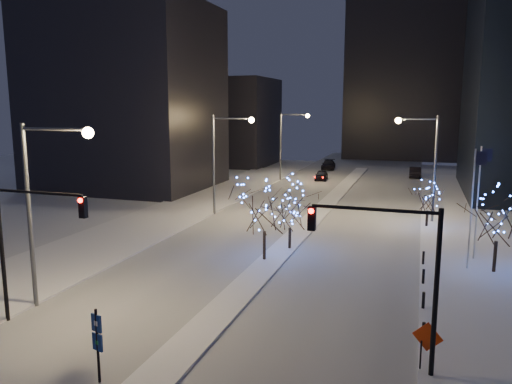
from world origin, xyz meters
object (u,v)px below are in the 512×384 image
at_px(car_near, 321,175).
at_px(holiday_tree_plaza_far, 428,198).
at_px(construction_sign, 427,341).
at_px(street_lamp_w_mid, 223,151).
at_px(car_mid, 415,172).
at_px(car_far, 328,165).
at_px(wayfinding_sign, 97,338).
at_px(street_lamp_w_near, 44,191).
at_px(street_lamp_w_far, 288,137).
at_px(street_lamp_east, 425,154).
at_px(traffic_signal_west, 25,233).
at_px(holiday_tree_median_near, 264,207).
at_px(holiday_tree_plaza_near, 498,216).
at_px(traffic_signal_east, 396,261).
at_px(holiday_tree_median_far, 290,208).

xyz_separation_m(car_near, holiday_tree_plaza_far, (14.74, -26.36, 1.95)).
bearing_deg(construction_sign, holiday_tree_plaza_far, 105.75).
bearing_deg(street_lamp_w_mid, car_mid, 62.72).
xyz_separation_m(car_far, wayfinding_sign, (3.57, -71.06, 1.09)).
bearing_deg(street_lamp_w_near, construction_sign, -1.91).
relative_size(street_lamp_w_near, car_far, 1.81).
xyz_separation_m(street_lamp_w_far, car_near, (4.70, 2.21, -5.77)).
distance_m(street_lamp_east, holiday_tree_plaza_far, 4.36).
bearing_deg(traffic_signal_west, street_lamp_w_mid, 91.06).
bearing_deg(holiday_tree_plaza_far, wayfinding_sign, -111.75).
distance_m(street_lamp_east, construction_sign, 29.09).
distance_m(holiday_tree_median_near, holiday_tree_plaza_far, 17.99).
xyz_separation_m(street_lamp_w_mid, holiday_tree_plaza_far, (19.44, 0.85, -3.82)).
bearing_deg(car_mid, traffic_signal_west, 72.82).
bearing_deg(car_near, construction_sign, -79.24).
xyz_separation_m(car_mid, construction_sign, (1.30, -60.42, 0.58)).
height_order(street_lamp_w_far, holiday_tree_median_near, street_lamp_w_far).
bearing_deg(holiday_tree_plaza_near, car_mid, 96.95).
bearing_deg(holiday_tree_median_near, holiday_tree_plaza_near, 8.10).
bearing_deg(street_lamp_w_mid, construction_sign, -53.12).
relative_size(car_mid, car_far, 0.89).
xyz_separation_m(traffic_signal_west, holiday_tree_plaza_far, (18.94, 27.85, -2.08)).
xyz_separation_m(holiday_tree_median_near, holiday_tree_plaza_near, (15.11, 2.15, -0.04)).
height_order(traffic_signal_east, holiday_tree_plaza_near, traffic_signal_east).
bearing_deg(street_lamp_w_mid, wayfinding_sign, -77.18).
bearing_deg(street_lamp_east, construction_sign, -89.57).
relative_size(holiday_tree_plaza_near, holiday_tree_plaza_far, 1.47).
bearing_deg(wayfinding_sign, car_mid, 96.74).
bearing_deg(street_lamp_w_far, holiday_tree_median_near, -77.59).
height_order(street_lamp_w_mid, traffic_signal_east, street_lamp_w_mid).
bearing_deg(street_lamp_w_mid, street_lamp_east, 8.96).
relative_size(holiday_tree_median_near, wayfinding_sign, 1.94).
bearing_deg(street_lamp_w_mid, holiday_tree_plaza_near, -25.41).
bearing_deg(construction_sign, holiday_tree_median_far, 138.32).
height_order(car_near, holiday_tree_median_far, holiday_tree_median_far).
xyz_separation_m(street_lamp_east, holiday_tree_median_near, (-10.58, -16.33, -2.53)).
xyz_separation_m(traffic_signal_east, wayfinding_sign, (-10.94, -4.48, -2.87)).
bearing_deg(holiday_tree_median_far, street_lamp_east, 53.68).
distance_m(street_lamp_w_far, street_lamp_east, 29.08).
bearing_deg(street_lamp_w_far, holiday_tree_plaza_far, -51.17).
distance_m(traffic_signal_east, holiday_tree_median_far, 18.12).
relative_size(traffic_signal_east, holiday_tree_plaza_near, 1.22).
relative_size(street_lamp_w_mid, car_mid, 2.03).
distance_m(holiday_tree_median_far, wayfinding_sign, 20.65).
bearing_deg(traffic_signal_east, car_far, 102.29).
xyz_separation_m(street_lamp_w_near, holiday_tree_plaza_near, (23.54, 13.82, -2.62)).
relative_size(holiday_tree_median_near, construction_sign, 2.90).
distance_m(car_near, holiday_tree_median_near, 40.84).
distance_m(street_lamp_east, traffic_signal_east, 29.08).
height_order(traffic_signal_west, holiday_tree_median_far, traffic_signal_west).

